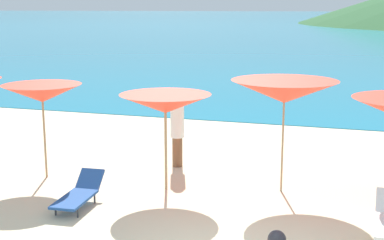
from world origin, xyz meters
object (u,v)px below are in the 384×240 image
object	(u,v)px
umbrella_3	(165,104)
umbrella_4	(284,92)
beach_ball	(277,239)
beachgoer_1	(177,125)
lounge_chair_8	(79,193)
umbrella_2	(42,93)

from	to	relation	value
umbrella_3	umbrella_4	xyz separation A→B (m)	(2.35, 0.59, 0.27)
umbrella_3	beach_ball	xyz separation A→B (m)	(2.68, -2.21, -1.69)
beachgoer_1	umbrella_4	bearing A→B (deg)	102.08
umbrella_3	beachgoer_1	distance (m)	1.91
umbrella_3	lounge_chair_8	distance (m)	2.49
umbrella_2	lounge_chair_8	bearing A→B (deg)	-41.37
umbrella_2	beachgoer_1	size ratio (longest dim) A/B	1.12
lounge_chair_8	umbrella_3	bearing A→B (deg)	44.46
umbrella_2	lounge_chair_8	distance (m)	2.71
umbrella_2	umbrella_4	distance (m)	5.26
umbrella_4	beachgoer_1	xyz separation A→B (m)	(-2.67, 1.10, -1.10)
umbrella_3	umbrella_4	bearing A→B (deg)	14.15
lounge_chair_8	beach_ball	size ratio (longest dim) A/B	5.16
umbrella_4	beach_ball	bearing A→B (deg)	-83.15
lounge_chair_8	beachgoer_1	xyz separation A→B (m)	(0.95, 3.12, 0.76)
beachgoer_1	umbrella_3	bearing A→B (deg)	45.20
umbrella_2	umbrella_4	xyz separation A→B (m)	(5.22, 0.61, 0.19)
lounge_chair_8	beach_ball	distance (m)	4.03
umbrella_2	lounge_chair_8	world-z (taller)	umbrella_2
umbrella_3	beach_ball	distance (m)	3.86
beachgoer_1	beach_ball	xyz separation A→B (m)	(3.00, -3.90, -0.86)
umbrella_2	umbrella_3	distance (m)	2.88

